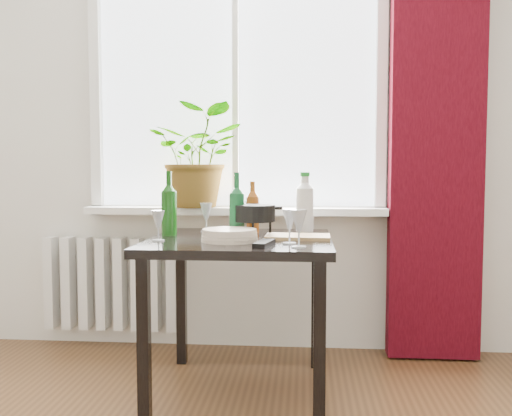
# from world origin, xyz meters

# --- Properties ---
(window) EXTENTS (1.72, 0.08, 1.62)m
(window) POSITION_xyz_m (0.00, 2.22, 1.60)
(window) COLOR white
(window) RESTS_ON ground
(windowsill) EXTENTS (1.72, 0.20, 0.04)m
(windowsill) POSITION_xyz_m (0.00, 2.15, 0.82)
(windowsill) COLOR white
(windowsill) RESTS_ON ground
(curtain) EXTENTS (0.50, 0.12, 2.56)m
(curtain) POSITION_xyz_m (1.12, 2.12, 1.30)
(curtain) COLOR #33040C
(curtain) RESTS_ON ground
(radiator) EXTENTS (0.80, 0.10, 0.55)m
(radiator) POSITION_xyz_m (-0.75, 2.18, 0.38)
(radiator) COLOR silver
(radiator) RESTS_ON ground
(table) EXTENTS (0.85, 0.85, 0.74)m
(table) POSITION_xyz_m (0.10, 1.55, 0.65)
(table) COLOR black
(table) RESTS_ON ground
(potted_plant) EXTENTS (0.56, 0.50, 0.58)m
(potted_plant) POSITION_xyz_m (-0.20, 2.12, 1.14)
(potted_plant) COLOR #3A6C1C
(potted_plant) RESTS_ON windowsill
(wine_bottle_left) EXTENTS (0.08, 0.08, 0.32)m
(wine_bottle_left) POSITION_xyz_m (-0.26, 1.63, 0.90)
(wine_bottle_left) COLOR #0E410C
(wine_bottle_left) RESTS_ON table
(wine_bottle_right) EXTENTS (0.09, 0.09, 0.31)m
(wine_bottle_right) POSITION_xyz_m (0.08, 1.59, 0.90)
(wine_bottle_right) COLOR #0D461F
(wine_bottle_right) RESTS_ON table
(bottle_amber) EXTENTS (0.07, 0.07, 0.27)m
(bottle_amber) POSITION_xyz_m (0.14, 1.77, 0.87)
(bottle_amber) COLOR #7E390E
(bottle_amber) RESTS_ON table
(cleaning_bottle) EXTENTS (0.12, 0.12, 0.32)m
(cleaning_bottle) POSITION_xyz_m (0.40, 1.86, 0.90)
(cleaning_bottle) COLOR silver
(cleaning_bottle) RESTS_ON table
(wineglass_front_right) EXTENTS (0.09, 0.09, 0.16)m
(wineglass_front_right) POSITION_xyz_m (0.38, 1.25, 0.82)
(wineglass_front_right) COLOR silver
(wineglass_front_right) RESTS_ON table
(wineglass_far_right) EXTENTS (0.08, 0.08, 0.16)m
(wineglass_far_right) POSITION_xyz_m (0.34, 1.36, 0.82)
(wineglass_far_right) COLOR silver
(wineglass_far_right) RESTS_ON table
(wineglass_back_center) EXTENTS (0.09, 0.09, 0.17)m
(wineglass_back_center) POSITION_xyz_m (0.13, 1.79, 0.82)
(wineglass_back_center) COLOR #B5BCC3
(wineglass_back_center) RESTS_ON table
(wineglass_back_left) EXTENTS (0.07, 0.07, 0.15)m
(wineglass_back_left) POSITION_xyz_m (-0.10, 1.78, 0.82)
(wineglass_back_left) COLOR #B5BBC3
(wineglass_back_left) RESTS_ON table
(wineglass_front_left) EXTENTS (0.07, 0.07, 0.14)m
(wineglass_front_left) POSITION_xyz_m (-0.26, 1.40, 0.81)
(wineglass_front_left) COLOR #B3BBC1
(wineglass_front_left) RESTS_ON table
(plate_stack) EXTENTS (0.33, 0.33, 0.06)m
(plate_stack) POSITION_xyz_m (0.07, 1.42, 0.77)
(plate_stack) COLOR beige
(plate_stack) RESTS_ON table
(fondue_pot) EXTENTS (0.27, 0.25, 0.15)m
(fondue_pot) POSITION_xyz_m (0.16, 1.61, 0.82)
(fondue_pot) COLOR black
(fondue_pot) RESTS_ON table
(tv_remote) EXTENTS (0.09, 0.19, 0.02)m
(tv_remote) POSITION_xyz_m (0.23, 1.30, 0.75)
(tv_remote) COLOR black
(tv_remote) RESTS_ON table
(cutting_board) EXTENTS (0.31, 0.20, 0.02)m
(cutting_board) POSITION_xyz_m (0.37, 1.56, 0.75)
(cutting_board) COLOR #9E7A47
(cutting_board) RESTS_ON table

